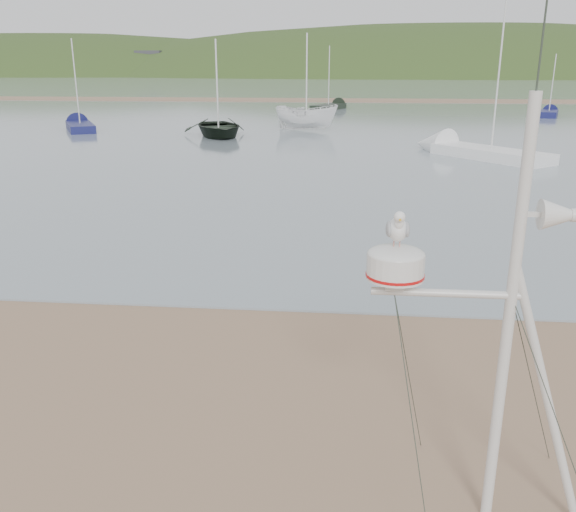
# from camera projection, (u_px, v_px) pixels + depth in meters

# --- Properties ---
(ground) EXTENTS (560.00, 560.00, 0.00)m
(ground) POSITION_uv_depth(u_px,v_px,m) (107.00, 425.00, 7.93)
(ground) COLOR #7D5F48
(ground) RESTS_ON ground
(water) EXTENTS (560.00, 256.00, 0.04)m
(water) POSITION_uv_depth(u_px,v_px,m) (336.00, 83.00, 133.07)
(water) COLOR gray
(water) RESTS_ON ground
(sandbar) EXTENTS (560.00, 7.00, 0.07)m
(sandbar) POSITION_uv_depth(u_px,v_px,m) (325.00, 100.00, 74.27)
(sandbar) COLOR #7D5F48
(sandbar) RESTS_ON water
(hill_ridge) EXTENTS (620.00, 180.00, 80.00)m
(hill_ridge) POSITION_uv_depth(u_px,v_px,m) (389.00, 128.00, 234.98)
(hill_ridge) COLOR #263A17
(hill_ridge) RESTS_ON ground
(far_cottages) EXTENTS (294.40, 6.30, 8.00)m
(far_cottages) POSITION_uv_depth(u_px,v_px,m) (351.00, 64.00, 192.25)
(far_cottages) COLOR white
(far_cottages) RESTS_ON ground
(mast_rig) EXTENTS (2.31, 2.47, 5.21)m
(mast_rig) POSITION_uv_depth(u_px,v_px,m) (492.00, 413.00, 5.93)
(mast_rig) COLOR silver
(mast_rig) RESTS_ON ground
(boat_dark) EXTENTS (4.07, 2.44, 5.49)m
(boat_dark) POSITION_uv_depth(u_px,v_px,m) (217.00, 91.00, 37.45)
(boat_dark) COLOR black
(boat_dark) RESTS_ON water
(boat_white) EXTENTS (2.22, 2.19, 4.57)m
(boat_white) POSITION_uv_depth(u_px,v_px,m) (306.00, 96.00, 41.20)
(boat_white) COLOR white
(boat_white) RESTS_ON water
(sailboat_blue_near) EXTENTS (4.49, 6.49, 6.49)m
(sailboat_blue_near) POSITION_uv_depth(u_px,v_px,m) (78.00, 124.00, 42.98)
(sailboat_blue_near) COLOR #16194E
(sailboat_blue_near) RESTS_ON ground
(sailboat_blue_far) EXTENTS (3.11, 5.66, 5.54)m
(sailboat_blue_far) POSITION_uv_depth(u_px,v_px,m) (550.00, 112.00, 53.33)
(sailboat_blue_far) COLOR #16194E
(sailboat_blue_far) RESTS_ON ground
(sailboat_dark_mid) EXTENTS (4.16, 6.59, 6.50)m
(sailboat_dark_mid) POSITION_uv_depth(u_px,v_px,m) (336.00, 106.00, 61.26)
(sailboat_dark_mid) COLOR black
(sailboat_dark_mid) RESTS_ON ground
(sailboat_white_near) EXTENTS (6.52, 7.35, 7.85)m
(sailboat_white_near) POSITION_uv_depth(u_px,v_px,m) (455.00, 148.00, 31.11)
(sailboat_white_near) COLOR white
(sailboat_white_near) RESTS_ON ground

